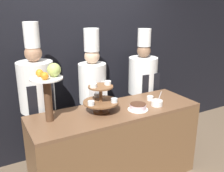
{
  "coord_description": "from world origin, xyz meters",
  "views": [
    {
      "loc": [
        -1.29,
        -1.91,
        2.01
      ],
      "look_at": [
        0.0,
        0.42,
        1.17
      ],
      "focal_mm": 40.0,
      "sensor_mm": 36.0,
      "label": 1
    }
  ],
  "objects_px": {
    "chef_left": "(38,99)",
    "chef_center_right": "(143,85)",
    "chef_center_left": "(93,92)",
    "cake_round": "(138,107)",
    "fruit_pedestal": "(49,83)",
    "serving_bowl_near": "(157,103)",
    "tiered_stand": "(101,98)",
    "cup_white": "(150,98)"
  },
  "relations": [
    {
      "from": "cake_round",
      "to": "chef_center_right",
      "type": "height_order",
      "value": "chef_center_right"
    },
    {
      "from": "tiered_stand",
      "to": "chef_left",
      "type": "bearing_deg",
      "value": 134.8
    },
    {
      "from": "fruit_pedestal",
      "to": "cup_white",
      "type": "relative_size",
      "value": 7.33
    },
    {
      "from": "cake_round",
      "to": "serving_bowl_near",
      "type": "relative_size",
      "value": 1.37
    },
    {
      "from": "chef_left",
      "to": "chef_center_right",
      "type": "bearing_deg",
      "value": 0.0
    },
    {
      "from": "fruit_pedestal",
      "to": "serving_bowl_near",
      "type": "height_order",
      "value": "fruit_pedestal"
    },
    {
      "from": "cake_round",
      "to": "fruit_pedestal",
      "type": "bearing_deg",
      "value": 167.91
    },
    {
      "from": "cup_white",
      "to": "cake_round",
      "type": "bearing_deg",
      "value": -149.94
    },
    {
      "from": "tiered_stand",
      "to": "chef_center_left",
      "type": "height_order",
      "value": "chef_center_left"
    },
    {
      "from": "chef_center_right",
      "to": "fruit_pedestal",
      "type": "bearing_deg",
      "value": -161.22
    },
    {
      "from": "fruit_pedestal",
      "to": "chef_center_right",
      "type": "bearing_deg",
      "value": 18.78
    },
    {
      "from": "fruit_pedestal",
      "to": "chef_center_left",
      "type": "bearing_deg",
      "value": 36.23
    },
    {
      "from": "chef_center_left",
      "to": "chef_center_right",
      "type": "height_order",
      "value": "chef_center_left"
    },
    {
      "from": "serving_bowl_near",
      "to": "chef_left",
      "type": "distance_m",
      "value": 1.39
    },
    {
      "from": "tiered_stand",
      "to": "cup_white",
      "type": "bearing_deg",
      "value": 2.5
    },
    {
      "from": "tiered_stand",
      "to": "chef_center_left",
      "type": "relative_size",
      "value": 0.22
    },
    {
      "from": "chef_left",
      "to": "serving_bowl_near",
      "type": "bearing_deg",
      "value": -30.41
    },
    {
      "from": "tiered_stand",
      "to": "cake_round",
      "type": "bearing_deg",
      "value": -20.51
    },
    {
      "from": "cup_white",
      "to": "serving_bowl_near",
      "type": "relative_size",
      "value": 0.48
    },
    {
      "from": "serving_bowl_near",
      "to": "chef_center_right",
      "type": "height_order",
      "value": "chef_center_right"
    },
    {
      "from": "fruit_pedestal",
      "to": "cup_white",
      "type": "xyz_separation_m",
      "value": [
        1.22,
        -0.02,
        -0.36
      ]
    },
    {
      "from": "cake_round",
      "to": "serving_bowl_near",
      "type": "xyz_separation_m",
      "value": [
        0.26,
        -0.0,
        -0.0
      ]
    },
    {
      "from": "chef_center_left",
      "to": "cake_round",
      "type": "bearing_deg",
      "value": -71.89
    },
    {
      "from": "tiered_stand",
      "to": "chef_center_right",
      "type": "xyz_separation_m",
      "value": [
        0.95,
        0.55,
        -0.15
      ]
    },
    {
      "from": "tiered_stand",
      "to": "fruit_pedestal",
      "type": "height_order",
      "value": "fruit_pedestal"
    },
    {
      "from": "fruit_pedestal",
      "to": "chef_left",
      "type": "distance_m",
      "value": 0.6
    },
    {
      "from": "fruit_pedestal",
      "to": "cake_round",
      "type": "height_order",
      "value": "fruit_pedestal"
    },
    {
      "from": "chef_left",
      "to": "chef_center_left",
      "type": "height_order",
      "value": "chef_left"
    },
    {
      "from": "cup_white",
      "to": "chef_left",
      "type": "bearing_deg",
      "value": 157.05
    },
    {
      "from": "cup_white",
      "to": "tiered_stand",
      "type": "bearing_deg",
      "value": -177.5
    },
    {
      "from": "tiered_stand",
      "to": "chef_left",
      "type": "height_order",
      "value": "chef_left"
    },
    {
      "from": "fruit_pedestal",
      "to": "chef_left",
      "type": "height_order",
      "value": "chef_left"
    },
    {
      "from": "chef_center_left",
      "to": "chef_left",
      "type": "bearing_deg",
      "value": -179.99
    },
    {
      "from": "fruit_pedestal",
      "to": "serving_bowl_near",
      "type": "xyz_separation_m",
      "value": [
        1.18,
        -0.2,
        -0.36
      ]
    },
    {
      "from": "tiered_stand",
      "to": "serving_bowl_near",
      "type": "relative_size",
      "value": 2.33
    },
    {
      "from": "fruit_pedestal",
      "to": "chef_left",
      "type": "relative_size",
      "value": 0.31
    },
    {
      "from": "cake_round",
      "to": "serving_bowl_near",
      "type": "bearing_deg",
      "value": -1.02
    },
    {
      "from": "tiered_stand",
      "to": "chef_left",
      "type": "distance_m",
      "value": 0.79
    },
    {
      "from": "chef_center_right",
      "to": "cake_round",
      "type": "bearing_deg",
      "value": -128.91
    },
    {
      "from": "serving_bowl_near",
      "to": "tiered_stand",
      "type": "bearing_deg",
      "value": 167.03
    },
    {
      "from": "tiered_stand",
      "to": "chef_center_right",
      "type": "relative_size",
      "value": 0.22
    },
    {
      "from": "fruit_pedestal",
      "to": "serving_bowl_near",
      "type": "relative_size",
      "value": 3.51
    }
  ]
}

